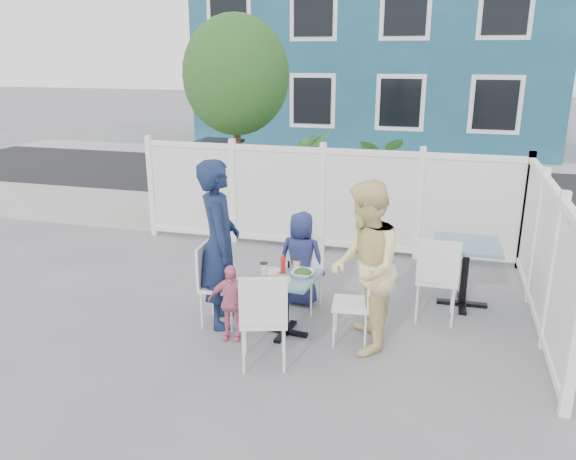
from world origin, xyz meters
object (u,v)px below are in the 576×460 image
(spare_table, at_px, (466,257))
(chair_near, at_px, (263,314))
(chair_back, at_px, (305,266))
(toddler, at_px, (231,302))
(woman, at_px, (365,268))
(man, at_px, (219,244))
(chair_left, at_px, (214,278))
(chair_right, at_px, (359,297))
(utility_cabinet, at_px, (221,178))
(boy, at_px, (301,258))
(main_table, at_px, (286,289))

(spare_table, xyz_separation_m, chair_near, (-1.88, -2.02, -0.04))
(chair_back, distance_m, toddler, 1.15)
(chair_near, relative_size, woman, 0.56)
(spare_table, relative_size, man, 0.43)
(chair_near, distance_m, woman, 1.13)
(chair_left, bearing_deg, chair_right, 85.93)
(chair_back, relative_size, woman, 0.51)
(utility_cabinet, bearing_deg, chair_back, -52.35)
(man, relative_size, woman, 1.07)
(chair_left, distance_m, toddler, 0.46)
(woman, bearing_deg, boy, -146.82)
(chair_right, bearing_deg, spare_table, -47.34)
(man, bearing_deg, chair_back, -73.40)
(utility_cabinet, relative_size, chair_back, 1.50)
(man, height_order, toddler, man)
(utility_cabinet, height_order, main_table, utility_cabinet)
(woman, bearing_deg, main_table, -106.19)
(toddler, bearing_deg, chair_near, -49.11)
(spare_table, height_order, chair_right, chair_right)
(spare_table, xyz_separation_m, woman, (-1.03, -1.35, 0.26))
(spare_table, xyz_separation_m, boy, (-1.91, -0.46, -0.04))
(spare_table, relative_size, toddler, 0.95)
(toddler, bearing_deg, woman, 1.22)
(chair_left, relative_size, chair_near, 0.94)
(chair_back, distance_m, woman, 1.20)
(chair_near, distance_m, toddler, 0.72)
(chair_back, bearing_deg, utility_cabinet, -48.33)
(spare_table, height_order, chair_left, chair_left)
(spare_table, distance_m, man, 2.93)
(utility_cabinet, relative_size, chair_near, 1.35)
(woman, bearing_deg, chair_right, -158.89)
(woman, relative_size, boy, 1.53)
(chair_near, relative_size, man, 0.53)
(main_table, bearing_deg, chair_left, 177.09)
(boy, bearing_deg, chair_near, 94.22)
(boy, xyz_separation_m, toddler, (-0.49, -1.08, -0.16))
(utility_cabinet, relative_size, boy, 1.16)
(chair_left, distance_m, boy, 1.12)
(main_table, relative_size, chair_right, 0.81)
(chair_near, bearing_deg, chair_left, 119.38)
(main_table, distance_m, chair_back, 0.74)
(chair_back, bearing_deg, boy, -45.44)
(main_table, bearing_deg, man, 175.17)
(spare_table, bearing_deg, chair_left, -155.59)
(main_table, distance_m, chair_near, 0.74)
(toddler, bearing_deg, main_table, 19.41)
(utility_cabinet, bearing_deg, main_table, -57.34)
(spare_table, height_order, chair_near, chair_near)
(utility_cabinet, xyz_separation_m, man, (1.77, -4.36, 0.27))
(man, bearing_deg, chair_near, -159.72)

